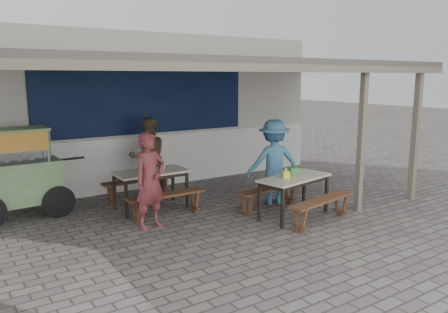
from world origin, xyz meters
name	(u,v)px	position (x,y,z in m)	size (l,w,h in m)	color
ground	(230,219)	(0.00, 0.00, 0.00)	(60.00, 60.00, 0.00)	slate
back_wall	(145,111)	(0.00, 3.58, 1.72)	(9.00, 1.28, 3.50)	#BCB6A9
warung_roof	(203,66)	(0.02, 0.90, 2.71)	(9.00, 4.21, 2.81)	#524C46
table_left	(151,175)	(-0.90, 1.37, 0.67)	(1.36, 0.72, 0.75)	beige
bench_left_street	(167,200)	(-0.90, 0.71, 0.34)	(1.46, 0.28, 0.45)	brown
bench_left_wall	(138,185)	(-0.89, 2.03, 0.34)	(1.46, 0.28, 0.45)	brown
table_right	(295,181)	(1.06, -0.51, 0.67)	(1.52, 0.87, 0.75)	beige
bench_right_street	(321,205)	(1.16, -1.09, 0.34)	(1.56, 0.54, 0.45)	brown
bench_right_wall	(269,192)	(0.96, 0.07, 0.34)	(1.56, 0.54, 0.45)	brown
vendor_cart	(17,170)	(-3.10, 2.18, 0.88)	(2.04, 0.83, 1.63)	#7EAA71
patron_street_side	(150,181)	(-1.35, 0.38, 0.82)	(0.60, 0.39, 1.63)	brown
patron_wall_side	(148,157)	(-0.52, 2.29, 0.84)	(0.82, 0.64, 1.69)	brown
patron_right_table	(274,162)	(1.32, 0.38, 0.85)	(1.09, 0.63, 1.69)	teal
tissue_box	(286,174)	(0.86, -0.49, 0.81)	(0.12, 0.12, 0.12)	yellow
donation_box	(294,171)	(1.14, -0.40, 0.82)	(0.21, 0.14, 0.14)	#387F44
condiment_jar	(162,166)	(-0.60, 1.47, 0.80)	(0.09, 0.09, 0.10)	silver
condiment_bowl	(147,170)	(-0.95, 1.40, 0.78)	(0.22, 0.22, 0.05)	white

